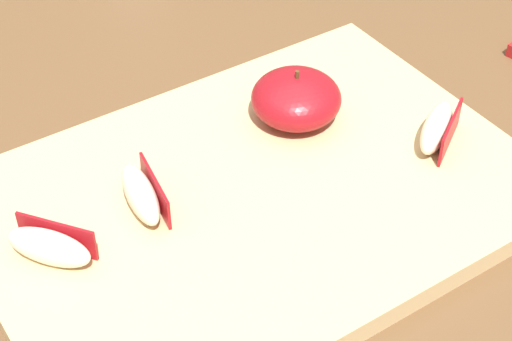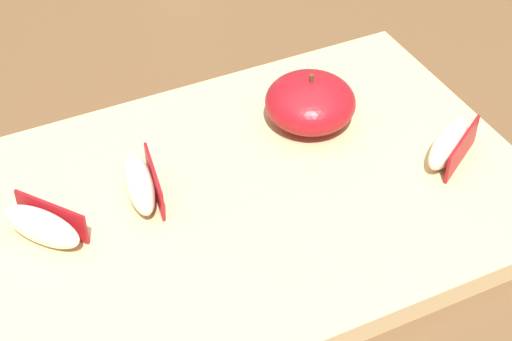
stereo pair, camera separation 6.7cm
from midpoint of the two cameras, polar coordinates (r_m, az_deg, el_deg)
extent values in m
cube|color=brown|center=(0.76, 0.93, 0.16)|extent=(1.34, 0.98, 0.03)
cube|color=brown|center=(1.55, 14.07, 5.65)|extent=(0.06, 0.06, 0.73)
cube|color=tan|center=(0.69, 2.78, -1.99)|extent=(0.45, 0.32, 0.02)
ellipsoid|color=maroon|center=(0.74, 6.32, 4.56)|extent=(0.08, 0.08, 0.04)
cylinder|color=#4C3319|center=(0.73, 6.46, 6.08)|extent=(0.00, 0.00, 0.01)
ellipsoid|color=#F4EACC|center=(0.73, 15.59, 1.67)|extent=(0.07, 0.06, 0.03)
cube|color=maroon|center=(0.73, 16.49, 1.33)|extent=(0.06, 0.04, 0.03)
ellipsoid|color=#F4EACC|center=(0.67, -5.16, -1.05)|extent=(0.03, 0.07, 0.03)
cube|color=maroon|center=(0.67, -4.13, -0.84)|extent=(0.01, 0.06, 0.03)
ellipsoid|color=#F4EACC|center=(0.65, -11.57, -3.93)|extent=(0.06, 0.07, 0.03)
cube|color=maroon|center=(0.65, -10.94, -3.25)|extent=(0.04, 0.05, 0.03)
camera|label=1|loc=(0.03, -87.13, 2.55)|focal=58.59mm
camera|label=2|loc=(0.03, 92.87, -2.55)|focal=58.59mm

